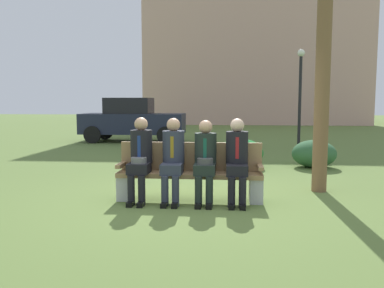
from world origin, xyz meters
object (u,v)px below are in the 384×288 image
at_px(shrub_mid_lawn, 240,153).
at_px(building_backdrop, 253,28).
at_px(park_bench, 190,173).
at_px(seated_man_centerright, 205,157).
at_px(street_lamp, 300,87).
at_px(seated_man_leftmost, 140,155).
at_px(seated_man_centerleft, 173,155).
at_px(parked_car_near, 132,120).
at_px(shrub_near_bench, 314,154).
at_px(seated_man_rightmost, 237,156).

xyz_separation_m(shrub_mid_lawn, building_backdrop, (1.43, 21.12, 6.61)).
distance_m(shrub_mid_lawn, building_backdrop, 22.18).
relative_size(park_bench, building_backdrop, 0.14).
height_order(seated_man_centerright, building_backdrop, building_backdrop).
relative_size(park_bench, street_lamp, 0.70).
relative_size(seated_man_leftmost, shrub_mid_lawn, 1.20).
bearing_deg(street_lamp, building_backdrop, 92.13).
relative_size(seated_man_centerleft, parked_car_near, 0.33).
bearing_deg(building_backdrop, seated_man_centerleft, -95.97).
bearing_deg(seated_man_centerleft, building_backdrop, 84.03).
bearing_deg(shrub_near_bench, building_backdrop, 90.83).
relative_size(shrub_mid_lawn, street_lamp, 0.33).
distance_m(seated_man_centerright, seated_man_rightmost, 0.48).
relative_size(park_bench, seated_man_rightmost, 1.75).
distance_m(seated_man_centerleft, street_lamp, 8.31).
xyz_separation_m(seated_man_centerright, street_lamp, (2.69, 7.57, 1.31)).
bearing_deg(seated_man_leftmost, street_lamp, 63.96).
bearing_deg(park_bench, street_lamp, 68.47).
bearing_deg(shrub_mid_lawn, parked_car_near, 124.75).
xyz_separation_m(shrub_near_bench, shrub_mid_lawn, (-1.73, -0.16, 0.02)).
height_order(seated_man_leftmost, street_lamp, street_lamp).
relative_size(seated_man_rightmost, building_backdrop, 0.08).
bearing_deg(seated_man_centerright, seated_man_leftmost, 179.76).
xyz_separation_m(park_bench, shrub_near_bench, (2.61, 3.38, -0.11)).
bearing_deg(shrub_mid_lawn, seated_man_leftmost, -116.06).
distance_m(seated_man_centerright, building_backdrop, 25.35).
distance_m(park_bench, street_lamp, 8.15).
xyz_separation_m(seated_man_centerleft, seated_man_centerright, (0.50, -0.01, -0.02)).
relative_size(shrub_near_bench, building_backdrop, 0.07).
bearing_deg(parked_car_near, shrub_mid_lawn, -55.25).
xyz_separation_m(seated_man_leftmost, seated_man_centerleft, (0.51, 0.00, -0.00)).
relative_size(shrub_near_bench, shrub_mid_lawn, 0.95).
xyz_separation_m(park_bench, building_backdrop, (2.30, 24.34, 6.52)).
distance_m(park_bench, seated_man_rightmost, 0.80).
height_order(seated_man_leftmost, seated_man_centerright, seated_man_leftmost).
height_order(seated_man_leftmost, seated_man_centerleft, seated_man_leftmost).
xyz_separation_m(seated_man_leftmost, street_lamp, (3.70, 7.57, 1.29)).
relative_size(seated_man_centerright, parked_car_near, 0.32).
bearing_deg(seated_man_centerright, shrub_mid_lawn, 79.40).
bearing_deg(parked_car_near, park_bench, -70.90).
height_order(park_bench, building_backdrop, building_backdrop).
bearing_deg(seated_man_leftmost, park_bench, 9.97).
xyz_separation_m(seated_man_centerright, shrub_mid_lawn, (0.63, 3.36, -0.37)).
height_order(seated_man_rightmost, parked_car_near, parked_car_near).
bearing_deg(shrub_mid_lawn, park_bench, -105.21).
distance_m(park_bench, building_backdrop, 25.30).
xyz_separation_m(seated_man_centerleft, shrub_mid_lawn, (1.13, 3.35, -0.38)).
bearing_deg(seated_man_centerright, park_bench, 150.64).
xyz_separation_m(parked_car_near, street_lamp, (6.03, -1.50, 1.18)).
distance_m(seated_man_rightmost, building_backdrop, 25.30).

